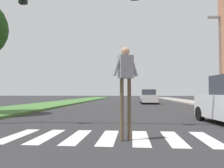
{
  "coord_description": "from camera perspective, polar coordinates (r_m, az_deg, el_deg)",
  "views": [
    {
      "loc": [
        0.67,
        0.38,
        1.26
      ],
      "look_at": [
        -0.94,
        18.13,
        1.99
      ],
      "focal_mm": 35.41,
      "sensor_mm": 36.0,
      "label": 1
    }
  ],
  "objects": [
    {
      "name": "pedestrian_performer",
      "position": [
        5.9,
        3.51,
        1.59
      ],
      "size": [
        0.7,
        0.42,
        2.49
      ],
      "color": "brown",
      "rests_on": "ground_plane"
    },
    {
      "name": "crosswalk",
      "position": [
        6.42,
        -0.91,
        -13.59
      ],
      "size": [
        5.85,
        2.2,
        0.01
      ],
      "color": "silver",
      "rests_on": "ground_plane"
    },
    {
      "name": "sedan_midblock",
      "position": [
        26.58,
        9.4,
        -3.34
      ],
      "size": [
        1.86,
        4.59,
        1.68
      ],
      "color": "silver",
      "rests_on": "ground_plane"
    },
    {
      "name": "street_lamp_right",
      "position": [
        20.34,
        25.91,
        7.34
      ],
      "size": [
        1.02,
        0.24,
        7.5
      ],
      "color": "slate",
      "rests_on": "sidewalk_right"
    },
    {
      "name": "sidewalk_right",
      "position": [
        28.71,
        20.9,
        -4.54
      ],
      "size": [
        3.0,
        64.0,
        0.15
      ],
      "primitive_type": "cube",
      "color": "#9E9991",
      "rests_on": "ground_plane"
    },
    {
      "name": "ground_plane",
      "position": [
        29.65,
        3.9,
        -4.76
      ],
      "size": [
        140.0,
        140.0,
        0.0
      ],
      "primitive_type": "plane",
      "color": "#2D2D30"
    },
    {
      "name": "median_strip",
      "position": [
        28.9,
        -11.79,
        -4.63
      ],
      "size": [
        4.39,
        64.0,
        0.15
      ],
      "primitive_type": "cube",
      "color": "#477A38",
      "rests_on": "ground_plane"
    },
    {
      "name": "traffic_light_gantry",
      "position": [
        9.59,
        -22.52,
        16.47
      ],
      "size": [
        7.89,
        0.3,
        6.0
      ],
      "color": "gold",
      "rests_on": "median_strip"
    }
  ]
}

